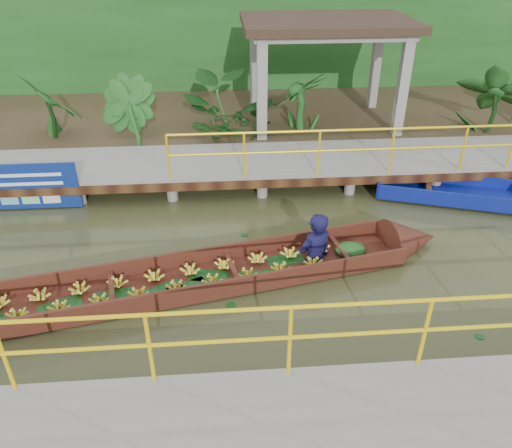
{
  "coord_description": "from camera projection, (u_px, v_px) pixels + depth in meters",
  "views": [
    {
      "loc": [
        0.08,
        -7.24,
        5.27
      ],
      "look_at": [
        0.69,
        0.5,
        0.6
      ],
      "focal_mm": 35.0,
      "sensor_mm": 36.0,
      "label": 1
    }
  ],
  "objects": [
    {
      "name": "ground",
      "position": [
        220.0,
        269.0,
        8.89
      ],
      "size": [
        80.0,
        80.0,
        0.0
      ],
      "primitive_type": "plane",
      "color": "#34361B",
      "rests_on": "ground"
    },
    {
      "name": "land_strip",
      "position": [
        215.0,
        118.0,
        15.18
      ],
      "size": [
        30.0,
        8.0,
        0.45
      ],
      "primitive_type": "cube",
      "color": "#342B1A",
      "rests_on": "ground"
    },
    {
      "name": "far_dock",
      "position": [
        217.0,
        165.0,
        11.58
      ],
      "size": [
        16.0,
        2.06,
        1.66
      ],
      "color": "gray",
      "rests_on": "ground"
    },
    {
      "name": "pavilion",
      "position": [
        327.0,
        34.0,
        13.03
      ],
      "size": [
        4.4,
        3.0,
        3.0
      ],
      "color": "gray",
      "rests_on": "ground"
    },
    {
      "name": "foliage_backdrop",
      "position": [
        213.0,
        40.0,
        16.41
      ],
      "size": [
        30.0,
        0.8,
        4.0
      ],
      "primitive_type": "cube",
      "color": "#174215",
      "rests_on": "ground"
    },
    {
      "name": "vendor_boat",
      "position": [
        198.0,
        271.0,
        8.37
      ],
      "size": [
        9.99,
        3.03,
        2.31
      ],
      "rotation": [
        0.0,
        0.0,
        0.21
      ],
      "color": "#3D1710",
      "rests_on": "ground"
    },
    {
      "name": "moored_blue_boat",
      "position": [
        497.0,
        198.0,
        10.86
      ],
      "size": [
        3.92,
        2.13,
        0.91
      ],
      "rotation": [
        0.0,
        0.0,
        -0.33
      ],
      "color": "navy",
      "rests_on": "ground"
    },
    {
      "name": "tropical_plants",
      "position": [
        295.0,
        106.0,
        12.92
      ],
      "size": [
        14.26,
        1.26,
        1.58
      ],
      "color": "#174215",
      "rests_on": "ground"
    }
  ]
}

